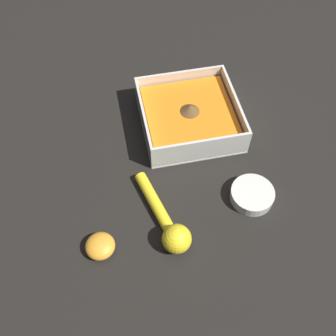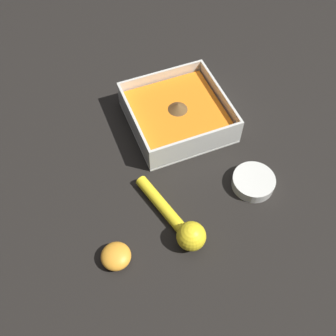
# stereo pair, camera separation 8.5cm
# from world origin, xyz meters

# --- Properties ---
(ground_plane) EXTENTS (4.00, 4.00, 0.00)m
(ground_plane) POSITION_xyz_m (0.00, 0.00, 0.00)
(ground_plane) COLOR black
(square_dish) EXTENTS (0.23, 0.23, 0.07)m
(square_dish) POSITION_xyz_m (0.01, 0.03, 0.03)
(square_dish) COLOR silver
(square_dish) RESTS_ON ground_plane
(spice_bowl) EXTENTS (0.09, 0.09, 0.03)m
(spice_bowl) POSITION_xyz_m (0.10, -0.20, 0.01)
(spice_bowl) COLOR silver
(spice_bowl) RESTS_ON ground_plane
(lemon_squeezer) EXTENTS (0.09, 0.20, 0.06)m
(lemon_squeezer) POSITION_xyz_m (-0.09, -0.24, 0.02)
(lemon_squeezer) COLOR yellow
(lemon_squeezer) RESTS_ON ground_plane
(lemon_half) EXTENTS (0.06, 0.06, 0.03)m
(lemon_half) POSITION_xyz_m (-0.23, -0.25, 0.02)
(lemon_half) COLOR orange
(lemon_half) RESTS_ON ground_plane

